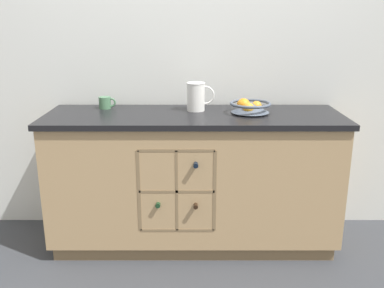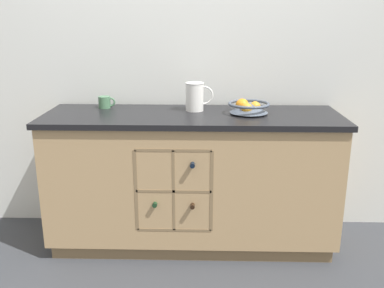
{
  "view_description": "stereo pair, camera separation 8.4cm",
  "coord_description": "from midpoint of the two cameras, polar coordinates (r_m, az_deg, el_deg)",
  "views": [
    {
      "loc": [
        -0.01,
        -2.65,
        1.5
      ],
      "look_at": [
        0.0,
        0.0,
        0.7
      ],
      "focal_mm": 40.0,
      "sensor_mm": 36.0,
      "label": 1
    },
    {
      "loc": [
        0.07,
        -2.65,
        1.5
      ],
      "look_at": [
        0.0,
        0.0,
        0.7
      ],
      "focal_mm": 40.0,
      "sensor_mm": 36.0,
      "label": 2
    }
  ],
  "objects": [
    {
      "name": "ground_plane",
      "position": [
        3.04,
        -0.81,
        -12.8
      ],
      "size": [
        14.0,
        14.0,
        0.0
      ],
      "primitive_type": "plane",
      "color": "#383A3F"
    },
    {
      "name": "back_wall",
      "position": [
        3.01,
        -0.85,
        12.43
      ],
      "size": [
        4.4,
        0.06,
        2.55
      ],
      "primitive_type": "cube",
      "color": "silver",
      "rests_on": "ground_plane"
    },
    {
      "name": "kitchen_island",
      "position": [
        2.84,
        -0.87,
        -4.75
      ],
      "size": [
        1.89,
        0.62,
        0.9
      ],
      "color": "olive",
      "rests_on": "ground_plane"
    },
    {
      "name": "fruit_bowl",
      "position": [
        2.74,
        6.61,
        5.01
      ],
      "size": [
        0.26,
        0.26,
        0.09
      ],
      "color": "#4C5666",
      "rests_on": "kitchen_island"
    },
    {
      "name": "white_pitcher",
      "position": [
        2.8,
        -0.51,
        6.42
      ],
      "size": [
        0.18,
        0.12,
        0.19
      ],
      "color": "white",
      "rests_on": "kitchen_island"
    },
    {
      "name": "ceramic_mug",
      "position": [
        2.94,
        -12.51,
        5.39
      ],
      "size": [
        0.11,
        0.08,
        0.08
      ],
      "color": "#4C7A56",
      "rests_on": "kitchen_island"
    }
  ]
}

